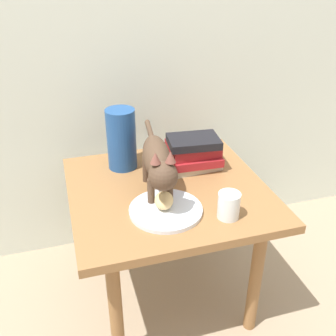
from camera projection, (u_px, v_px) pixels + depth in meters
ground_plane at (168, 292)px, 1.64m from camera, size 6.00×6.00×0.00m
side_table at (168, 204)px, 1.43m from camera, size 0.69×0.66×0.51m
plate at (166, 210)px, 1.27m from camera, size 0.24×0.24×0.01m
bread_roll at (164, 200)px, 1.26m from camera, size 0.08×0.09×0.05m
cat at (158, 161)px, 1.29m from camera, size 0.13×0.48×0.23m
book_stack at (193, 152)px, 1.50m from camera, size 0.20×0.17×0.13m
green_vase at (121, 139)px, 1.48m from camera, size 0.11×0.11×0.23m
candle_jar at (229, 207)px, 1.23m from camera, size 0.07×0.07×0.08m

